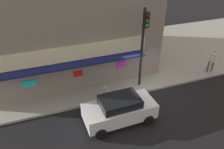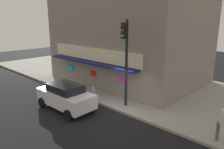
{
  "view_description": "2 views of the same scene",
  "coord_description": "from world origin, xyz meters",
  "px_view_note": "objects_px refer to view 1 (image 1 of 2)",
  "views": [
    {
      "loc": [
        -6.39,
        -10.85,
        9.22
      ],
      "look_at": [
        -2.04,
        1.03,
        1.35
      ],
      "focal_mm": 35.49,
      "sensor_mm": 36.0,
      "label": 1
    },
    {
      "loc": [
        8.53,
        -9.34,
        5.68
      ],
      "look_at": [
        -2.34,
        2.04,
        1.63
      ],
      "focal_mm": 34.7,
      "sensor_mm": 36.0,
      "label": 2
    }
  ],
  "objects_px": {
    "trash_can": "(30,89)",
    "traffic_light": "(143,40)",
    "pedestrian": "(212,60)",
    "parked_car_white": "(120,109)",
    "fire_hydrant": "(105,91)"
  },
  "relations": [
    {
      "from": "fire_hydrant",
      "to": "pedestrian",
      "type": "height_order",
      "value": "pedestrian"
    },
    {
      "from": "pedestrian",
      "to": "parked_car_white",
      "type": "distance_m",
      "value": 9.05
    },
    {
      "from": "fire_hydrant",
      "to": "parked_car_white",
      "type": "relative_size",
      "value": 0.19
    },
    {
      "from": "parked_car_white",
      "to": "trash_can",
      "type": "bearing_deg",
      "value": 138.01
    },
    {
      "from": "trash_can",
      "to": "traffic_light",
      "type": "bearing_deg",
      "value": -11.79
    },
    {
      "from": "trash_can",
      "to": "pedestrian",
      "type": "bearing_deg",
      "value": -7.28
    },
    {
      "from": "trash_can",
      "to": "parked_car_white",
      "type": "distance_m",
      "value": 6.37
    },
    {
      "from": "traffic_light",
      "to": "trash_can",
      "type": "distance_m",
      "value": 8.15
    },
    {
      "from": "traffic_light",
      "to": "pedestrian",
      "type": "relative_size",
      "value": 2.95
    },
    {
      "from": "trash_can",
      "to": "parked_car_white",
      "type": "relative_size",
      "value": 0.22
    },
    {
      "from": "fire_hydrant",
      "to": "trash_can",
      "type": "relative_size",
      "value": 0.87
    },
    {
      "from": "fire_hydrant",
      "to": "trash_can",
      "type": "bearing_deg",
      "value": 158.32
    },
    {
      "from": "parked_car_white",
      "to": "fire_hydrant",
      "type": "bearing_deg",
      "value": 91.55
    },
    {
      "from": "traffic_light",
      "to": "pedestrian",
      "type": "bearing_deg",
      "value": -1.62
    },
    {
      "from": "traffic_light",
      "to": "trash_can",
      "type": "relative_size",
      "value": 6.05
    }
  ]
}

